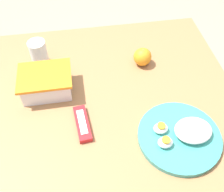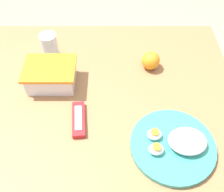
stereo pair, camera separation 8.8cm
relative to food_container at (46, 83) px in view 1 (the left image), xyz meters
name	(u,v)px [view 1 (the left image)]	position (x,y,z in m)	size (l,w,h in m)	color
ground_plane	(107,181)	(0.19, -0.08, -0.77)	(10.00, 10.00, 0.00)	gray
table	(104,120)	(0.19, -0.08, -0.15)	(0.95, 0.86, 0.73)	#996B42
food_container	(46,83)	(0.00, 0.00, 0.00)	(0.18, 0.14, 0.08)	white
orange_fruit	(142,57)	(0.36, 0.08, 0.00)	(0.07, 0.07, 0.07)	orange
rice_plate	(181,135)	(0.41, -0.26, -0.02)	(0.26, 0.26, 0.05)	teal
candy_bar	(82,123)	(0.11, -0.17, -0.03)	(0.05, 0.14, 0.02)	red
drinking_glass	(39,53)	(-0.02, 0.14, 0.02)	(0.06, 0.06, 0.10)	silver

